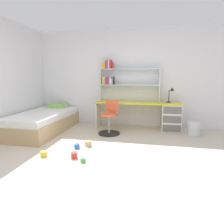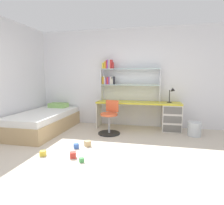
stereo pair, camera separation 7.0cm
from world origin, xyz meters
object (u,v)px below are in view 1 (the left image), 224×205
at_px(toy_block_blue_1, 77,146).
at_px(bed_platform, 43,122).
at_px(swivel_chair, 109,121).
at_px(toy_block_red_3, 74,155).
at_px(desk, 160,114).
at_px(toy_block_green_4, 83,160).
at_px(bookshelf_hutch, 120,76).
at_px(toy_block_yellow_2, 44,154).
at_px(desk_lamp, 172,93).
at_px(toy_block_natural_0, 88,144).
at_px(waste_bin, 194,129).

bearing_deg(toy_block_blue_1, bed_platform, 143.35).
height_order(swivel_chair, toy_block_red_3, swivel_chair).
relative_size(desk, toy_block_green_4, 30.65).
height_order(bookshelf_hutch, toy_block_yellow_2, bookshelf_hutch).
bearing_deg(toy_block_red_3, bed_platform, 135.49).
bearing_deg(bed_platform, desk, 14.73).
relative_size(desk, bookshelf_hutch, 1.36).
bearing_deg(desk_lamp, toy_block_green_4, -124.35).
xyz_separation_m(desk, toy_block_blue_1, (-1.59, -1.69, -0.36)).
xyz_separation_m(desk, bed_platform, (-2.85, -0.75, -0.17)).
height_order(desk, bed_platform, desk).
relative_size(swivel_chair, bed_platform, 0.38).
bearing_deg(toy_block_natural_0, toy_block_blue_1, -137.68).
bearing_deg(toy_block_natural_0, swivel_chair, 76.18).
distance_m(toy_block_yellow_2, toy_block_green_4, 0.74).
bearing_deg(toy_block_blue_1, bookshelf_hutch, 74.36).
xyz_separation_m(bed_platform, toy_block_natural_0, (1.43, -0.78, -0.19)).
distance_m(bed_platform, waste_bin, 3.61).
height_order(waste_bin, toy_block_natural_0, waste_bin).
distance_m(bed_platform, toy_block_green_4, 2.17).
xyz_separation_m(waste_bin, toy_block_blue_1, (-2.33, -1.32, -0.11)).
distance_m(desk_lamp, toy_block_green_4, 2.85).
bearing_deg(bed_platform, toy_block_green_4, -43.08).
relative_size(bed_platform, toy_block_natural_0, 19.95).
bearing_deg(toy_block_yellow_2, desk, 46.94).
height_order(desk_lamp, swivel_chair, desk_lamp).
xyz_separation_m(swivel_chair, toy_block_blue_1, (-0.40, -1.07, -0.26)).
bearing_deg(toy_block_red_3, desk, 55.18).
xyz_separation_m(bookshelf_hutch, toy_block_yellow_2, (-0.93, -2.29, -1.31)).
xyz_separation_m(bookshelf_hutch, bed_platform, (-1.77, -0.90, -1.11)).
xyz_separation_m(bookshelf_hutch, toy_block_natural_0, (-0.34, -1.68, -1.30)).
relative_size(bed_platform, toy_block_green_4, 29.57).
bearing_deg(toy_block_natural_0, toy_block_yellow_2, -133.77).
height_order(bookshelf_hutch, desk_lamp, bookshelf_hutch).
xyz_separation_m(toy_block_natural_0, toy_block_yellow_2, (-0.59, -0.61, -0.01)).
bearing_deg(toy_block_green_4, bookshelf_hutch, 85.35).
xyz_separation_m(swivel_chair, toy_block_red_3, (-0.28, -1.49, -0.26)).
xyz_separation_m(toy_block_blue_1, toy_block_yellow_2, (-0.41, -0.46, -0.00)).
bearing_deg(toy_block_yellow_2, bed_platform, 121.23).
height_order(desk, toy_block_yellow_2, desk).
bearing_deg(waste_bin, desk_lamp, 142.82).
relative_size(bookshelf_hutch, swivel_chair, 2.01).
height_order(desk_lamp, bed_platform, desk_lamp).
bearing_deg(bed_platform, toy_block_red_3, -44.51).
bearing_deg(desk, bookshelf_hutch, 171.86).
relative_size(swivel_chair, toy_block_red_3, 7.93).
xyz_separation_m(swivel_chair, toy_block_yellow_2, (-0.81, -1.53, -0.27)).
relative_size(bookshelf_hutch, waste_bin, 4.95).
height_order(waste_bin, toy_block_red_3, waste_bin).
relative_size(bed_platform, toy_block_blue_1, 22.89).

